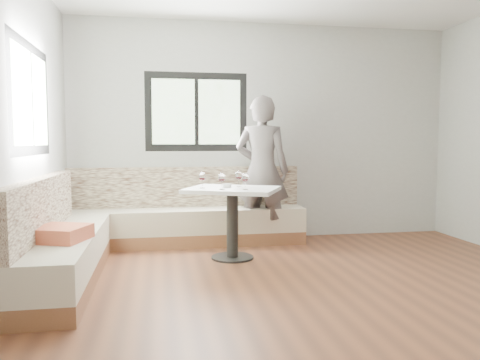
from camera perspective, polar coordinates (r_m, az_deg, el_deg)
name	(u,v)px	position (r m, az deg, el deg)	size (l,w,h in m)	color
room	(323,124)	(3.83, 10.09, 6.69)	(5.01, 5.01, 2.81)	brown
banquette	(141,228)	(5.24, -12.03, -5.76)	(2.90, 2.80, 0.95)	brown
table	(232,206)	(5.07, -0.94, -3.14)	(1.16, 1.06, 0.78)	black
person	(262,171)	(5.80, 2.70, 1.16)	(0.67, 0.44, 1.83)	#5C5453
olive_ramekin	(227,186)	(5.09, -1.60, -0.70)	(0.10, 0.10, 0.04)	white
wine_glass_a	(202,177)	(5.00, -4.61, 0.37)	(0.08, 0.08, 0.17)	white
wine_glass_b	(222,178)	(4.86, -2.23, 0.25)	(0.08, 0.08, 0.17)	white
wine_glass_c	(245,178)	(4.85, 0.65, 0.25)	(0.08, 0.08, 0.17)	white
wine_glass_d	(239,176)	(5.15, -0.16, 0.51)	(0.08, 0.08, 0.17)	white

